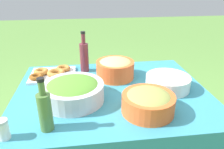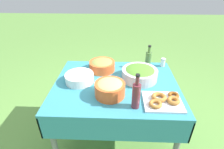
{
  "view_description": "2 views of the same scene",
  "coord_description": "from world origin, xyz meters",
  "px_view_note": "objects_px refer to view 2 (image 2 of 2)",
  "views": [
    {
      "loc": [
        0.15,
        1.19,
        1.41
      ],
      "look_at": [
        -0.01,
        -0.06,
        0.84
      ],
      "focal_mm": 35.0,
      "sensor_mm": 36.0,
      "label": 1
    },
    {
      "loc": [
        0.02,
        -1.4,
        1.68
      ],
      "look_at": [
        -0.04,
        0.0,
        0.86
      ],
      "focal_mm": 28.0,
      "sensor_mm": 36.0,
      "label": 2
    }
  ],
  "objects_px": {
    "olive_oil_bottle": "(148,59)",
    "olive_bowl": "(102,65)",
    "pasta_bowl": "(110,88)",
    "donut_platter": "(163,100)",
    "plate_stack": "(80,78)",
    "salad_bowl": "(140,73)",
    "wine_bottle": "(136,95)"
  },
  "relations": [
    {
      "from": "pasta_bowl",
      "to": "olive_oil_bottle",
      "type": "height_order",
      "value": "olive_oil_bottle"
    },
    {
      "from": "plate_stack",
      "to": "olive_oil_bottle",
      "type": "bearing_deg",
      "value": 24.41
    },
    {
      "from": "salad_bowl",
      "to": "olive_oil_bottle",
      "type": "height_order",
      "value": "olive_oil_bottle"
    },
    {
      "from": "olive_oil_bottle",
      "to": "wine_bottle",
      "type": "bearing_deg",
      "value": -105.52
    },
    {
      "from": "wine_bottle",
      "to": "olive_bowl",
      "type": "xyz_separation_m",
      "value": [
        -0.31,
        0.59,
        -0.05
      ]
    },
    {
      "from": "pasta_bowl",
      "to": "olive_bowl",
      "type": "xyz_separation_m",
      "value": [
        -0.11,
        0.44,
        -0.01
      ]
    },
    {
      "from": "salad_bowl",
      "to": "wine_bottle",
      "type": "bearing_deg",
      "value": -99.6
    },
    {
      "from": "salad_bowl",
      "to": "donut_platter",
      "type": "relative_size",
      "value": 1.09
    },
    {
      "from": "pasta_bowl",
      "to": "plate_stack",
      "type": "distance_m",
      "value": 0.37
    },
    {
      "from": "donut_platter",
      "to": "olive_bowl",
      "type": "relative_size",
      "value": 1.17
    },
    {
      "from": "salad_bowl",
      "to": "plate_stack",
      "type": "xyz_separation_m",
      "value": [
        -0.58,
        -0.07,
        -0.02
      ]
    },
    {
      "from": "olive_bowl",
      "to": "pasta_bowl",
      "type": "bearing_deg",
      "value": -76.48
    },
    {
      "from": "pasta_bowl",
      "to": "donut_platter",
      "type": "xyz_separation_m",
      "value": [
        0.44,
        -0.08,
        -0.05
      ]
    },
    {
      "from": "pasta_bowl",
      "to": "wine_bottle",
      "type": "relative_size",
      "value": 0.87
    },
    {
      "from": "olive_oil_bottle",
      "to": "olive_bowl",
      "type": "height_order",
      "value": "olive_oil_bottle"
    },
    {
      "from": "wine_bottle",
      "to": "olive_oil_bottle",
      "type": "bearing_deg",
      "value": 74.48
    },
    {
      "from": "olive_oil_bottle",
      "to": "pasta_bowl",
      "type": "bearing_deg",
      "value": -127.05
    },
    {
      "from": "olive_oil_bottle",
      "to": "salad_bowl",
      "type": "bearing_deg",
      "value": -115.07
    },
    {
      "from": "salad_bowl",
      "to": "olive_oil_bottle",
      "type": "distance_m",
      "value": 0.27
    },
    {
      "from": "salad_bowl",
      "to": "pasta_bowl",
      "type": "distance_m",
      "value": 0.39
    },
    {
      "from": "plate_stack",
      "to": "olive_oil_bottle",
      "type": "distance_m",
      "value": 0.77
    },
    {
      "from": "plate_stack",
      "to": "olive_oil_bottle",
      "type": "height_order",
      "value": "olive_oil_bottle"
    },
    {
      "from": "salad_bowl",
      "to": "plate_stack",
      "type": "distance_m",
      "value": 0.59
    },
    {
      "from": "salad_bowl",
      "to": "pasta_bowl",
      "type": "xyz_separation_m",
      "value": [
        -0.28,
        -0.28,
        0.01
      ]
    },
    {
      "from": "salad_bowl",
      "to": "donut_platter",
      "type": "distance_m",
      "value": 0.4
    },
    {
      "from": "salad_bowl",
      "to": "olive_bowl",
      "type": "height_order",
      "value": "salad_bowl"
    },
    {
      "from": "plate_stack",
      "to": "pasta_bowl",
      "type": "bearing_deg",
      "value": -33.96
    },
    {
      "from": "salad_bowl",
      "to": "olive_oil_bottle",
      "type": "xyz_separation_m",
      "value": [
        0.11,
        0.24,
        0.04
      ]
    },
    {
      "from": "olive_oil_bottle",
      "to": "olive_bowl",
      "type": "bearing_deg",
      "value": -171.36
    },
    {
      "from": "plate_stack",
      "to": "olive_bowl",
      "type": "relative_size",
      "value": 1.0
    },
    {
      "from": "donut_platter",
      "to": "olive_bowl",
      "type": "bearing_deg",
      "value": 136.19
    },
    {
      "from": "plate_stack",
      "to": "donut_platter",
      "type": "bearing_deg",
      "value": -20.98
    }
  ]
}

